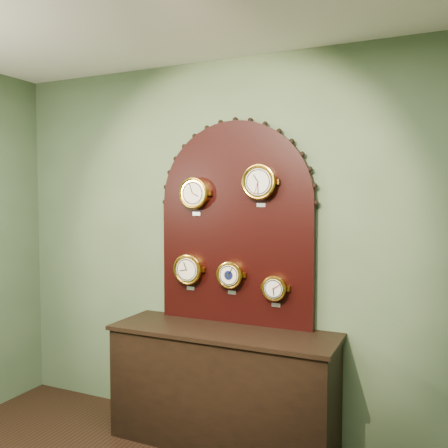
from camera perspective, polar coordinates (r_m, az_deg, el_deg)
The scene contains 8 objects.
wall_back at distance 3.62m, azimuth 1.64°, elevation -2.63°, with size 4.00×4.00×0.00m, color #516948.
shop_counter at distance 3.63m, azimuth -0.14°, elevation -18.97°, with size 1.60×0.50×0.80m, color black.
display_board at distance 3.56m, azimuth 1.33°, elevation 0.91°, with size 1.26×0.06×1.53m.
roman_clock at distance 3.63m, azimuth -3.53°, elevation 3.66°, with size 0.24×0.08×0.29m.
arabic_clock at distance 3.42m, azimuth 4.24°, elevation 5.00°, with size 0.26×0.08×0.31m.
hygrometer at distance 3.70m, azimuth -4.24°, elevation -5.37°, with size 0.24×0.08×0.29m.
barometer at distance 3.55m, azimuth 0.75°, elevation -6.04°, with size 0.20×0.08×0.25m.
tide_clock at distance 3.44m, azimuth 6.05°, elevation -7.57°, with size 0.18×0.08×0.23m.
Camera 1 is at (1.40, -0.82, 1.78)m, focal length 38.49 mm.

